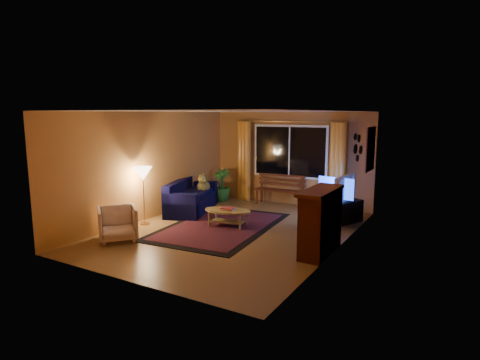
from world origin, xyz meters
The scene contains 22 objects.
floor centered at (0.00, 0.00, -0.01)m, with size 4.50×6.00×0.02m, color brown.
ceiling centered at (0.00, 0.00, 2.51)m, with size 4.50×6.00×0.02m, color white.
wall_back centered at (0.00, 3.01, 1.25)m, with size 4.50×0.02×2.50m, color #B87738.
wall_left centered at (-2.26, 0.00, 1.25)m, with size 0.02×6.00×2.50m, color #B87738.
wall_right centered at (2.26, 0.00, 1.25)m, with size 0.02×6.00×2.50m, color #B87738.
window centered at (0.00, 2.94, 1.45)m, with size 2.00×0.02×1.30m, color black.
curtain_rod centered at (0.00, 2.90, 2.25)m, with size 0.03×0.03×3.20m, color #BF8C3F.
curtain_left centered at (-1.35, 2.88, 1.12)m, with size 0.36×0.36×2.24m, color orange.
curtain_right centered at (1.35, 2.88, 1.12)m, with size 0.36×0.36×2.24m, color orange.
bench centered at (-0.18, 2.74, 0.20)m, with size 1.33×0.39×0.40m, color #471A0B.
potted_plant centered at (-1.82, 2.38, 0.46)m, with size 0.52×0.52×0.92m, color #235B1E.
sofa centered at (-1.80, 0.98, 0.39)m, with size 0.83×1.95×0.79m, color black.
dog centered at (-1.75, 1.41, 0.63)m, with size 0.32×0.43×0.47m, color olive, non-canonical shape.
armchair centered at (-1.61, -1.68, 0.36)m, with size 0.71×0.66×0.73m, color beige.
floor_lamp centered at (-1.97, -0.56, 0.64)m, with size 0.21×0.21×1.28m, color #BF8C3F.
rug centered at (-0.40, 0.13, 0.01)m, with size 2.12×3.35×0.02m, color #5F1104.
coffee_table centered at (-0.27, 0.22, 0.19)m, with size 1.04×1.04×0.38m, color olive.
tv_console centered at (1.78, 1.68, 0.25)m, with size 0.40×1.21×0.51m, color black.
television centered at (1.78, 1.68, 0.81)m, with size 1.05×0.14×0.60m, color black.
fireplace centered at (2.05, -0.40, 0.55)m, with size 0.40×1.20×1.10m, color maroon.
mirror_cluster centered at (2.21, 1.30, 1.80)m, with size 0.06×0.60×0.56m, color black, non-canonical shape.
painting centered at (2.22, 2.45, 1.65)m, with size 0.04×0.76×0.96m, color #CB6B17.
Camera 1 is at (4.25, -7.02, 2.45)m, focal length 30.00 mm.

